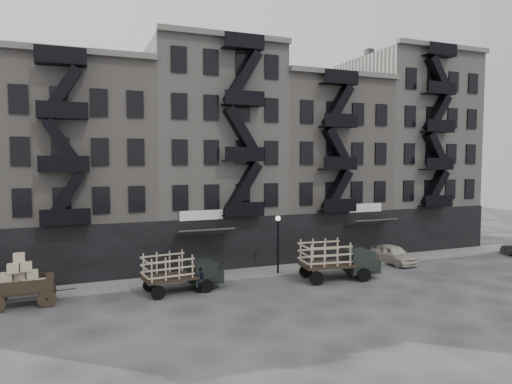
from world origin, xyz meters
name	(u,v)px	position (x,y,z in m)	size (l,w,h in m)	color
ground	(252,289)	(0.00, 0.00, 0.00)	(140.00, 140.00, 0.00)	#38383A
sidewalk	(233,274)	(0.00, 3.75, 0.07)	(55.00, 2.50, 0.15)	slate
building_midwest	(80,170)	(-10.00, 9.83, 7.50)	(10.00, 11.35, 16.20)	gray
building_center	(209,157)	(0.00, 9.82, 8.50)	(10.00, 11.35, 18.20)	gray
building_mideast	(315,168)	(10.00, 9.83, 7.50)	(10.00, 11.35, 16.20)	gray
building_east	(404,152)	(20.00, 9.82, 9.00)	(10.00, 11.35, 19.20)	gray
lamp_post	(278,237)	(3.00, 2.60, 2.78)	(0.36, 0.36, 4.28)	black
wagon	(20,277)	(-13.41, 1.60, 1.70)	(3.59, 2.03, 2.98)	black
stake_truck_west	(181,270)	(-4.38, 1.06, 1.41)	(5.11, 2.52, 2.48)	black
stake_truck_east	(337,257)	(6.31, -0.02, 1.56)	(5.66, 2.82, 2.74)	black
car_east	(393,254)	(13.13, 2.60, 0.74)	(1.76, 4.37, 1.49)	beige
pedestrian_mid	(199,279)	(-3.34, 0.48, 0.84)	(0.81, 0.63, 1.68)	black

